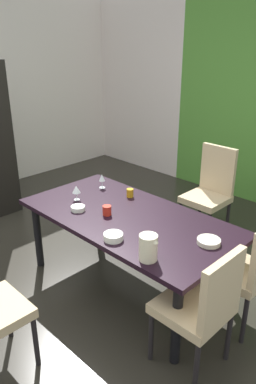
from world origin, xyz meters
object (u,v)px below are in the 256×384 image
(chair_right_far, at_px, (249,267))
(serving_bowl_center, at_px, (78,208))
(cup_south, at_px, (107,210))
(serving_bowl_right, at_px, (209,241))
(pitcher_east, at_px, (148,247))
(chair_right_near, at_px, (203,305))
(chair_head_far, at_px, (211,189))
(serving_bowl_corner, at_px, (113,237))
(dining_table, at_px, (128,223))
(wine_glass_front, at_px, (102,178))
(cup_west, at_px, (130,193))
(wine_glass_near_window, at_px, (76,190))

(chair_right_far, xyz_separation_m, serving_bowl_center, (-1.36, -0.53, 0.21))
(serving_bowl_center, bearing_deg, cup_south, 25.86)
(chair_right_far, relative_size, serving_bowl_right, 5.35)
(chair_right_far, bearing_deg, pitcher_east, 148.78)
(pitcher_east, bearing_deg, serving_bowl_center, 171.41)
(chair_right_near, relative_size, cup_south, 11.17)
(chair_right_far, height_order, pitcher_east, chair_right_far)
(chair_head_far, distance_m, serving_bowl_center, 1.63)
(serving_bowl_center, distance_m, serving_bowl_corner, 0.60)
(chair_right_near, relative_size, chair_head_far, 0.91)
(dining_table, bearing_deg, cup_south, -139.35)
(chair_right_near, distance_m, serving_bowl_center, 1.38)
(wine_glass_front, xyz_separation_m, serving_bowl_right, (1.37, -0.16, -0.08))
(chair_right_near, xyz_separation_m, serving_bowl_corner, (-0.77, -0.06, 0.22))
(dining_table, relative_size, chair_head_far, 1.87)
(chair_right_near, bearing_deg, serving_bowl_center, 87.28)
(chair_right_near, xyz_separation_m, cup_west, (-1.25, 0.60, 0.23))
(wine_glass_near_window, bearing_deg, cup_west, 53.31)
(dining_table, distance_m, chair_head_far, 1.36)
(wine_glass_near_window, xyz_separation_m, wine_glass_front, (-0.05, 0.36, -0.00))
(wine_glass_front, height_order, cup_west, wine_glass_front)
(wine_glass_front, bearing_deg, dining_table, -22.63)
(serving_bowl_right, relative_size, cup_west, 2.20)
(chair_head_far, bearing_deg, wine_glass_front, 62.49)
(chair_head_far, relative_size, pitcher_east, 5.39)
(cup_south, distance_m, cup_west, 0.43)
(dining_table, xyz_separation_m, cup_south, (-0.13, -0.12, 0.12))
(serving_bowl_corner, relative_size, pitcher_east, 0.79)
(serving_bowl_right, distance_m, serving_bowl_corner, 0.71)
(chair_head_far, bearing_deg, cup_west, 78.38)
(serving_bowl_corner, bearing_deg, wine_glass_near_window, 161.53)
(serving_bowl_right, bearing_deg, chair_head_far, 122.21)
(cup_west, bearing_deg, serving_bowl_right, -11.35)
(wine_glass_near_window, height_order, cup_west, wine_glass_near_window)
(cup_south, bearing_deg, serving_bowl_right, 13.33)
(serving_bowl_right, distance_m, cup_south, 0.91)
(chair_right_far, distance_m, cup_south, 1.21)
(wine_glass_near_window, distance_m, wine_glass_front, 0.37)
(cup_west, relative_size, pitcher_east, 0.42)
(wine_glass_front, xyz_separation_m, serving_bowl_corner, (0.83, -0.62, -0.08))
(wine_glass_near_window, bearing_deg, serving_bowl_center, -35.04)
(chair_head_far, relative_size, wine_glass_near_window, 7.19)
(wine_glass_near_window, relative_size, serving_bowl_right, 0.81)
(pitcher_east, bearing_deg, cup_west, 141.19)
(wine_glass_near_window, bearing_deg, dining_table, 10.47)
(pitcher_east, bearing_deg, serving_bowl_corner, 177.62)
(chair_right_far, relative_size, cup_south, 11.19)
(wine_glass_near_window, bearing_deg, chair_right_near, -7.17)
(chair_right_near, bearing_deg, serving_bowl_corner, 94.72)
(dining_table, relative_size, chair_right_far, 2.04)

